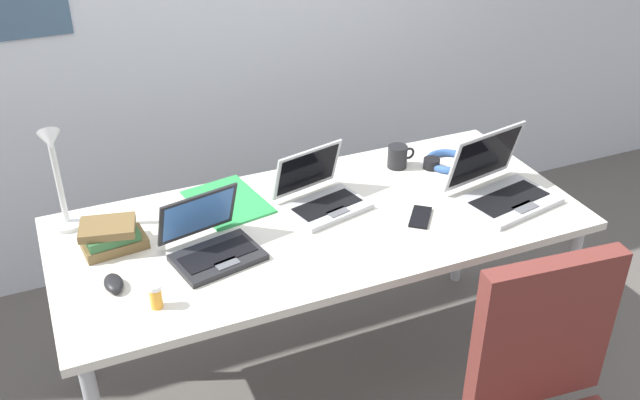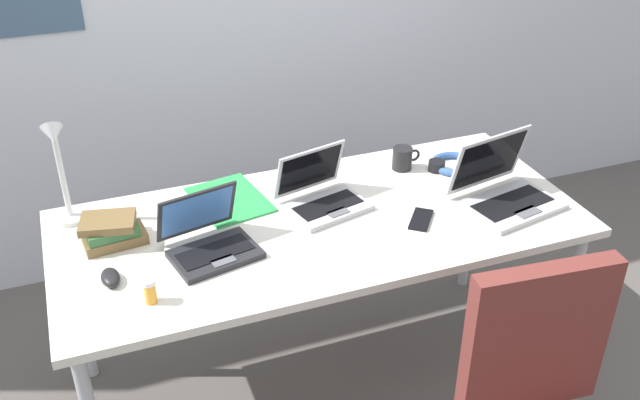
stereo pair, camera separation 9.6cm
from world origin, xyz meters
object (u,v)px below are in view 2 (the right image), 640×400
at_px(headphones, 454,164).
at_px(book_stack, 112,231).
at_px(pill_bottle, 150,291).
at_px(desk_lamp, 61,173).
at_px(paper_folder_back_left, 230,200).
at_px(laptop_mid_desk, 209,241).
at_px(computer_mouse, 110,277).
at_px(cell_phone, 421,219).
at_px(laptop_by_keyboard, 505,191).
at_px(coffee_mug, 403,158).
at_px(laptop_back_right, 322,195).

distance_m(headphones, book_stack, 1.30).
height_order(headphones, pill_bottle, pill_bottle).
bearing_deg(desk_lamp, headphones, -4.06).
bearing_deg(pill_bottle, paper_folder_back_left, 53.33).
height_order(laptop_mid_desk, headphones, laptop_mid_desk).
bearing_deg(paper_folder_back_left, computer_mouse, -143.20).
height_order(desk_lamp, computer_mouse, desk_lamp).
relative_size(cell_phone, headphones, 0.64).
bearing_deg(computer_mouse, laptop_by_keyboard, -3.95).
distance_m(pill_bottle, paper_folder_back_left, 0.60).
relative_size(laptop_mid_desk, coffee_mug, 2.77).
xyz_separation_m(laptop_by_keyboard, computer_mouse, (-1.37, 0.02, -0.03)).
height_order(cell_phone, paper_folder_back_left, cell_phone).
bearing_deg(laptop_back_right, paper_folder_back_left, 153.46).
xyz_separation_m(laptop_by_keyboard, pill_bottle, (-1.27, -0.12, -0.01)).
distance_m(laptop_by_keyboard, computer_mouse, 1.37).
distance_m(laptop_mid_desk, computer_mouse, 0.32).
bearing_deg(pill_bottle, cell_phone, 7.12).
xyz_separation_m(cell_phone, pill_bottle, (-0.94, -0.12, 0.04)).
xyz_separation_m(laptop_mid_desk, book_stack, (-0.29, 0.16, 0.01)).
relative_size(laptop_back_right, paper_folder_back_left, 1.03).
xyz_separation_m(headphones, coffee_mug, (-0.19, 0.06, 0.03)).
bearing_deg(cell_phone, headphones, 83.40).
xyz_separation_m(computer_mouse, pill_bottle, (0.10, -0.14, 0.02)).
bearing_deg(pill_bottle, laptop_mid_desk, 41.09).
bearing_deg(computer_mouse, coffee_mug, 13.43).
relative_size(cell_phone, book_stack, 0.63).
relative_size(laptop_mid_desk, laptop_by_keyboard, 0.83).
xyz_separation_m(laptop_mid_desk, laptop_by_keyboard, (1.05, -0.07, 0.01)).
bearing_deg(headphones, paper_folder_back_left, 176.08).
relative_size(laptop_back_right, cell_phone, 2.35).
height_order(computer_mouse, paper_folder_back_left, computer_mouse).
height_order(laptop_by_keyboard, paper_folder_back_left, laptop_by_keyboard).
xyz_separation_m(desk_lamp, coffee_mug, (1.23, -0.04, -0.15)).
distance_m(desk_lamp, book_stack, 0.26).
height_order(desk_lamp, pill_bottle, desk_lamp).
bearing_deg(book_stack, desk_lamp, 125.43).
distance_m(laptop_mid_desk, coffee_mug, 0.87).
xyz_separation_m(laptop_back_right, paper_folder_back_left, (-0.30, 0.15, -0.04)).
relative_size(laptop_mid_desk, cell_phone, 2.30).
bearing_deg(desk_lamp, laptop_back_right, -12.73).
relative_size(laptop_back_right, coffee_mug, 2.83).
bearing_deg(laptop_mid_desk, pill_bottle, -138.91).
relative_size(desk_lamp, cell_phone, 2.94).
relative_size(laptop_mid_desk, laptop_back_right, 0.98).
xyz_separation_m(laptop_back_right, coffee_mug, (0.39, 0.15, 0.00)).
bearing_deg(laptop_by_keyboard, coffee_mug, 121.98).
bearing_deg(paper_folder_back_left, book_stack, -163.23).
height_order(computer_mouse, coffee_mug, coffee_mug).
height_order(headphones, coffee_mug, coffee_mug).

